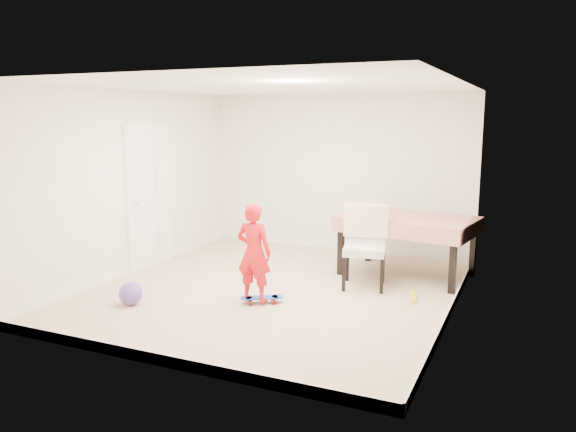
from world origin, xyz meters
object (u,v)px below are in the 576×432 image
at_px(dining_chair, 364,247).
at_px(child, 254,255).
at_px(dining_table, 407,246).
at_px(balloon, 131,294).
at_px(skateboard, 262,300).

bearing_deg(dining_chair, child, -143.16).
height_order(dining_table, balloon, dining_table).
xyz_separation_m(skateboard, child, (-0.08, -0.05, 0.56)).
height_order(dining_chair, skateboard, dining_chair).
xyz_separation_m(dining_table, skateboard, (-1.33, -1.91, -0.39)).
relative_size(dining_table, skateboard, 3.45).
height_order(dining_table, skateboard, dining_table).
relative_size(dining_table, dining_chair, 1.67).
relative_size(skateboard, child, 0.44).
distance_m(dining_table, child, 2.42).
relative_size(dining_table, child, 1.51).
height_order(child, balloon, child).
height_order(dining_chair, balloon, dining_chair).
bearing_deg(skateboard, child, -178.81).
distance_m(dining_table, balloon, 3.79).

